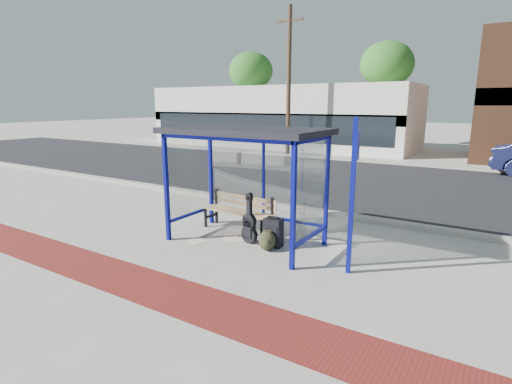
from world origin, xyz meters
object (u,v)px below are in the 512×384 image
Objects in this scene: bench at (239,210)px; guitar_bag at (249,226)px; backpack at (267,241)px; suitcase at (273,233)px.

guitar_bag is (0.67, -0.60, -0.12)m from bench.
bench is at bearing 122.42° from backpack.
suitcase is at bearing 15.22° from guitar_bag.
bench reaches higher than backpack.
bench is 2.88× the size of suitcase.
bench is at bearing 146.44° from guitar_bag.
suitcase is (1.21, -0.54, -0.19)m from bench.
bench is at bearing 154.42° from suitcase.
guitar_bag is 2.48× the size of backpack.
backpack is (0.00, -0.25, -0.10)m from suitcase.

